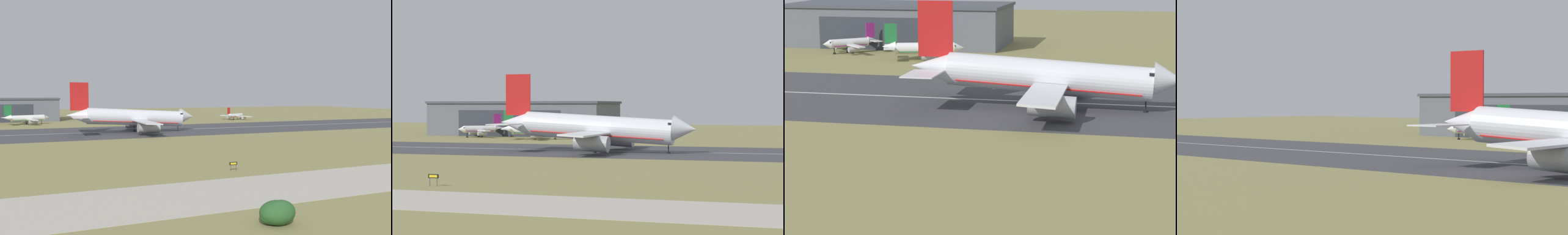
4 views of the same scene
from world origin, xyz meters
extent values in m
plane|color=olive|center=(0.00, 64.26, 0.00)|extent=(659.59, 659.59, 0.00)
cube|color=#3D3D42|center=(0.00, 128.52, 0.03)|extent=(419.59, 52.69, 0.06)
cube|color=silver|center=(0.00, 128.52, 0.07)|extent=(377.63, 0.70, 0.01)
cube|color=slate|center=(-43.96, 218.92, 6.20)|extent=(69.17, 31.99, 12.40)
cube|color=#424751|center=(-43.96, 218.92, 12.85)|extent=(70.17, 32.99, 0.90)
cube|color=#2D333D|center=(-43.96, 202.88, 4.96)|extent=(41.50, 0.12, 9.92)
cone|color=silver|center=(-6.48, 121.99, 7.25)|extent=(7.79, 5.66, 5.97)
cube|color=silver|center=(17.14, 108.55, 5.04)|extent=(6.34, 21.17, 0.72)
cylinder|color=#A8A8B2|center=(18.35, 110.25, 2.87)|extent=(8.30, 3.93, 4.26)
cube|color=red|center=(-5.36, 122.00, 14.51)|extent=(6.76, 0.34, 10.56)
cube|color=silver|center=(-5.69, 114.14, 7.06)|extent=(6.00, 9.56, 0.24)
cube|color=silver|center=(-5.84, 129.85, 7.06)|extent=(6.00, 9.56, 0.24)
cylinder|color=white|center=(-51.76, 194.25, 3.04)|extent=(10.06, 10.19, 2.51)
cone|color=white|center=(-56.69, 189.23, 3.04)|extent=(3.38, 3.38, 2.51)
cone|color=white|center=(-46.57, 199.54, 3.49)|extent=(3.73, 3.74, 2.26)
cube|color=black|center=(-55.82, 190.12, 3.54)|extent=(2.30, 2.28, 0.44)
cube|color=#991E7A|center=(-51.76, 194.25, 2.34)|extent=(9.14, 9.26, 0.20)
cube|color=white|center=(-55.81, 197.89, 2.60)|extent=(7.40, 7.31, 0.40)
cylinder|color=#A8A8B2|center=(-55.62, 197.13, 1.57)|extent=(3.40, 3.43, 1.56)
cube|color=white|center=(-48.05, 190.28, 2.60)|extent=(7.40, 7.31, 0.40)
cylinder|color=#A8A8B2|center=(-48.81, 190.46, 1.57)|extent=(3.40, 3.43, 1.56)
cube|color=#991E7A|center=(-46.89, 199.22, 6.43)|extent=(2.12, 2.15, 4.27)
cube|color=white|center=(-48.88, 201.73, 3.41)|extent=(4.42, 4.40, 0.24)
cube|color=white|center=(-44.34, 197.28, 3.41)|extent=(4.42, 4.40, 0.24)
cylinder|color=black|center=(-55.06, 190.90, 0.89)|extent=(0.24, 0.24, 1.78)
cylinder|color=black|center=(-55.06, 190.90, 0.22)|extent=(0.84, 0.84, 0.44)
cylinder|color=black|center=(-52.66, 195.50, 0.89)|extent=(0.24, 0.24, 1.78)
cylinder|color=black|center=(-52.66, 195.50, 0.22)|extent=(0.84, 0.84, 0.44)
cylinder|color=black|center=(-50.50, 193.39, 0.89)|extent=(0.24, 0.24, 1.78)
cylinder|color=black|center=(-50.50, 193.39, 0.22)|extent=(0.84, 0.84, 0.44)
cylinder|color=white|center=(-25.55, 184.15, 3.26)|extent=(16.17, 7.82, 3.09)
cone|color=white|center=(-34.93, 181.15, 3.81)|extent=(4.38, 3.78, 2.78)
cube|color=#1E7238|center=(-25.55, 184.15, 2.41)|extent=(14.60, 7.18, 0.20)
cube|color=white|center=(-23.16, 177.75, 2.72)|extent=(5.79, 10.88, 0.40)
cylinder|color=#A8A8B2|center=(-22.91, 178.72, 1.51)|extent=(4.41, 3.05, 1.92)
cube|color=white|center=(-27.32, 190.75, 2.72)|extent=(5.79, 10.88, 0.40)
cylinder|color=#A8A8B2|center=(-26.55, 190.11, 1.51)|extent=(4.41, 3.05, 1.92)
cube|color=#1E7238|center=(-34.40, 181.32, 7.43)|extent=(3.29, 1.29, 5.25)
cube|color=white|center=(-33.59, 177.48, 3.72)|extent=(4.24, 5.40, 0.24)
cube|color=white|center=(-35.97, 184.92, 3.72)|extent=(4.24, 5.40, 0.24)
cylinder|color=black|center=(-19.08, 186.22, 0.86)|extent=(0.24, 0.24, 1.71)
cylinder|color=black|center=(-19.08, 186.22, 0.22)|extent=(0.84, 0.84, 0.44)
cylinder|color=black|center=(-25.15, 182.33, 0.86)|extent=(0.24, 0.24, 1.71)
cylinder|color=black|center=(-25.15, 182.33, 0.22)|extent=(0.84, 0.84, 0.44)
cylinder|color=black|center=(-26.28, 185.86, 0.86)|extent=(0.24, 0.24, 1.71)
cylinder|color=black|center=(-26.28, 185.86, 0.22)|extent=(0.84, 0.84, 0.44)
camera|label=1|loc=(-18.14, -27.75, 15.08)|focal=35.00mm
camera|label=2|loc=(72.38, -59.42, 11.83)|focal=70.00mm
camera|label=3|loc=(32.95, -17.03, 27.71)|focal=70.00mm
camera|label=4|loc=(69.77, 11.72, 11.16)|focal=70.00mm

